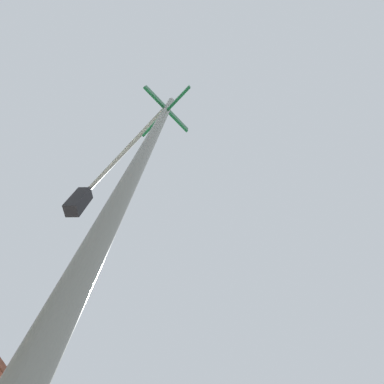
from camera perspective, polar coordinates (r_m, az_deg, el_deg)
The scene contains 1 object.
traffic_signal_near at distance 4.08m, azimuth -18.78°, elevation 4.03°, with size 2.50×2.63×6.33m.
Camera 1 is at (-8.19, -7.16, 0.98)m, focal length 22.79 mm.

